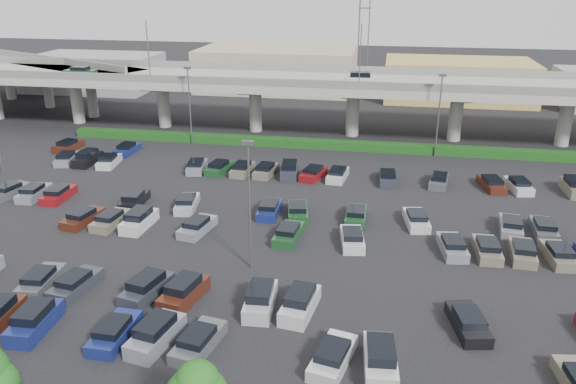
{
  "coord_description": "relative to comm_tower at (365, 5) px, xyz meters",
  "views": [
    {
      "loc": [
        9.7,
        -45.72,
        21.51
      ],
      "look_at": [
        0.88,
        3.48,
        2.0
      ],
      "focal_mm": 35.0,
      "sensor_mm": 36.0,
      "label": 1
    }
  ],
  "objects": [
    {
      "name": "ground",
      "position": [
        -4.0,
        -74.0,
        -15.61
      ],
      "size": [
        280.0,
        280.0,
        0.0
      ],
      "primitive_type": "plane",
      "color": "black"
    },
    {
      "name": "overpass",
      "position": [
        -4.17,
        -42.01,
        -8.64
      ],
      "size": [
        150.0,
        13.0,
        15.8
      ],
      "color": "gray",
      "rests_on": "ground"
    },
    {
      "name": "on_ramp",
      "position": [
        -56.1,
        -30.95,
        -8.76
      ],
      "size": [
        50.93,
        30.13,
        8.8
      ],
      "color": "gray",
      "rests_on": "ground"
    },
    {
      "name": "hedge",
      "position": [
        -4.0,
        -49.0,
        -15.06
      ],
      "size": [
        66.0,
        1.6,
        1.1
      ],
      "primitive_type": "cube",
      "color": "#133B11",
      "rests_on": "ground"
    },
    {
      "name": "parked_cars",
      "position": [
        -5.21,
        -77.99,
        -15.01
      ],
      "size": [
        63.0,
        41.65,
        1.67
      ],
      "color": "silver",
      "rests_on": "ground"
    },
    {
      "name": "light_poles",
      "position": [
        -8.12,
        -72.0,
        -9.37
      ],
      "size": [
        66.9,
        48.38,
        10.3
      ],
      "color": "#525257",
      "rests_on": "ground"
    },
    {
      "name": "distant_buildings",
      "position": [
        8.38,
        -12.19,
        -11.87
      ],
      "size": [
        138.0,
        24.0,
        9.0
      ],
      "color": "gray",
      "rests_on": "ground"
    },
    {
      "name": "comm_tower",
      "position": [
        0.0,
        0.0,
        0.0
      ],
      "size": [
        2.4,
        2.4,
        30.0
      ],
      "color": "#525257",
      "rests_on": "ground"
    }
  ]
}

